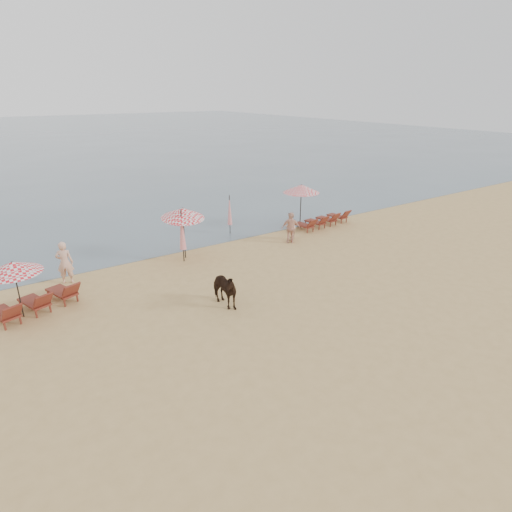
{
  "coord_description": "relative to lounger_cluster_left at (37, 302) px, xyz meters",
  "views": [
    {
      "loc": [
        -9.73,
        -9.48,
        7.89
      ],
      "look_at": [
        0.0,
        5.0,
        1.1
      ],
      "focal_mm": 30.0,
      "sensor_mm": 36.0,
      "label": 1
    }
  ],
  "objects": [
    {
      "name": "ground",
      "position": [
        8.57,
        -7.09,
        -0.44
      ],
      "size": [
        120.0,
        120.0,
        0.0
      ],
      "primitive_type": "plane",
      "color": "tan",
      "rests_on": "ground"
    },
    {
      "name": "sea",
      "position": [
        8.57,
        72.91,
        -0.44
      ],
      "size": [
        160.0,
        140.0,
        0.06
      ],
      "primitive_type": "cube",
      "color": "#51606B",
      "rests_on": "ground"
    },
    {
      "name": "lounger_cluster_left",
      "position": [
        0.0,
        0.0,
        0.0
      ],
      "size": [
        3.27,
        2.52,
        0.63
      ],
      "rotation": [
        0.0,
        0.0,
        0.32
      ],
      "color": "maroon",
      "rests_on": "ground"
    },
    {
      "name": "lounger_cluster_right",
      "position": [
        16.45,
        2.17,
        -0.04
      ],
      "size": [
        3.79,
        1.9,
        0.58
      ],
      "rotation": [
        0.0,
        0.0,
        0.1
      ],
      "color": "maroon",
      "rests_on": "ground"
    },
    {
      "name": "umbrella_open_left_a",
      "position": [
        -0.53,
        -0.1,
        1.56
      ],
      "size": [
        1.95,
        1.95,
        2.22
      ],
      "rotation": [
        0.0,
        0.0,
        0.19
      ],
      "color": "black",
      "rests_on": "ground"
    },
    {
      "name": "umbrella_open_left_b",
      "position": [
        7.07,
        2.05,
        1.88
      ],
      "size": [
        2.11,
        2.15,
        2.69
      ],
      "rotation": [
        0.0,
        0.0,
        -0.28
      ],
      "color": "black",
      "rests_on": "ground"
    },
    {
      "name": "umbrella_open_right",
      "position": [
        15.15,
        2.84,
        1.95
      ],
      "size": [
        2.18,
        2.18,
        2.66
      ],
      "rotation": [
        0.0,
        0.0,
        0.18
      ],
      "color": "black",
      "rests_on": "ground"
    },
    {
      "name": "umbrella_closed_left",
      "position": [
        10.9,
        4.09,
        0.98
      ],
      "size": [
        0.28,
        0.28,
        2.31
      ],
      "rotation": [
        0.0,
        0.0,
        0.22
      ],
      "color": "black",
      "rests_on": "ground"
    },
    {
      "name": "umbrella_closed_right",
      "position": [
        6.81,
        1.65,
        1.18
      ],
      "size": [
        0.32,
        0.32,
        2.63
      ],
      "rotation": [
        0.0,
        0.0,
        -0.08
      ],
      "color": "black",
      "rests_on": "ground"
    },
    {
      "name": "cow",
      "position": [
        6.08,
        -3.49,
        0.29
      ],
      "size": [
        0.91,
        1.77,
        1.45
      ],
      "primitive_type": "imported",
      "rotation": [
        0.0,
        0.0,
        0.08
      ],
      "color": "black",
      "rests_on": "ground"
    },
    {
      "name": "beachgoer_left",
      "position": [
        1.5,
        2.16,
        0.51
      ],
      "size": [
        0.81,
        0.67,
        1.91
      ],
      "primitive_type": "imported",
      "rotation": [
        0.0,
        0.0,
        2.78
      ],
      "color": "#DFA78B",
      "rests_on": "ground"
    },
    {
      "name": "beachgoer_right_a",
      "position": [
        13.16,
        1.29,
        0.34
      ],
      "size": [
        0.97,
        0.95,
        1.57
      ],
      "primitive_type": "imported",
      "rotation": [
        0.0,
        0.0,
        3.86
      ],
      "color": "#D6A486",
      "rests_on": "ground"
    },
    {
      "name": "beachgoer_right_b",
      "position": [
        12.86,
        0.87,
        0.42
      ],
      "size": [
        1.08,
        0.85,
        1.71
      ],
      "primitive_type": "imported",
      "rotation": [
        0.0,
        0.0,
        2.64
      ],
      "color": "#D99F87",
      "rests_on": "ground"
    }
  ]
}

